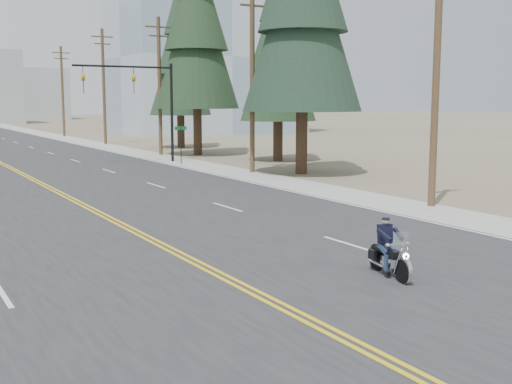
% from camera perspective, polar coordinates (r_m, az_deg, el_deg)
% --- Properties ---
extents(ground_plane, '(400.00, 400.00, 0.00)m').
position_cam_1_polar(ground_plane, '(13.91, 2.26, -10.22)').
color(ground_plane, '#776D56').
rests_on(ground_plane, ground).
extents(sidewalk_right, '(3.00, 200.00, 0.01)m').
position_cam_1_polar(sidewalk_right, '(83.35, -17.33, 4.73)').
color(sidewalk_right, '#A5A5A0').
rests_on(sidewalk_right, ground).
extents(traffic_mast_right, '(7.10, 0.26, 7.00)m').
position_cam_1_polar(traffic_mast_right, '(46.03, -9.88, 8.69)').
color(traffic_mast_right, black).
rests_on(traffic_mast_right, ground).
extents(street_sign, '(0.90, 0.06, 2.62)m').
position_cam_1_polar(street_sign, '(44.93, -6.70, 4.77)').
color(street_sign, black).
rests_on(street_sign, ground).
extents(utility_pole_a, '(2.20, 0.30, 11.00)m').
position_cam_1_polar(utility_pole_a, '(27.42, 15.75, 10.65)').
color(utility_pole_a, brown).
rests_on(utility_pole_a, ground).
extents(utility_pole_b, '(2.20, 0.30, 11.50)m').
position_cam_1_polar(utility_pole_b, '(39.39, -0.34, 10.45)').
color(utility_pole_b, brown).
rests_on(utility_pole_b, ground).
extents(utility_pole_c, '(2.20, 0.30, 11.00)m').
position_cam_1_polar(utility_pole_c, '(52.91, -8.57, 9.49)').
color(utility_pole_c, brown).
rests_on(utility_pole_c, ground).
extents(utility_pole_d, '(2.20, 0.30, 11.50)m').
position_cam_1_polar(utility_pole_d, '(67.08, -13.39, 9.26)').
color(utility_pole_d, brown).
rests_on(utility_pole_d, ground).
extents(utility_pole_e, '(2.20, 0.30, 11.00)m').
position_cam_1_polar(utility_pole_e, '(83.47, -16.82, 8.69)').
color(utility_pole_e, brown).
rests_on(utility_pole_e, ground).
extents(glass_building, '(24.00, 16.00, 20.00)m').
position_cam_1_polar(glass_building, '(90.24, -4.56, 11.65)').
color(glass_building, '#9EB5CC').
rests_on(glass_building, ground).
extents(haze_bldg_c, '(16.00, 12.00, 18.00)m').
position_cam_1_polar(haze_bldg_c, '(130.05, -9.10, 10.04)').
color(haze_bldg_c, '#B7BCC6').
rests_on(haze_bldg_c, ground).
extents(haze_bldg_e, '(14.00, 14.00, 12.00)m').
position_cam_1_polar(haze_bldg_e, '(164.30, -19.15, 8.23)').
color(haze_bldg_e, '#B7BCC6').
rests_on(haze_bldg_e, ground).
extents(motorcyclist, '(1.22, 2.03, 1.48)m').
position_cam_1_polar(motorcyclist, '(16.38, 11.82, -4.87)').
color(motorcyclist, black).
rests_on(motorcyclist, ground).
extents(conifer_mid, '(5.52, 5.52, 14.73)m').
position_cam_1_polar(conifer_mid, '(47.30, 2.00, 13.05)').
color(conifer_mid, '#382619').
rests_on(conifer_mid, ground).
extents(conifer_tall, '(6.78, 6.78, 18.82)m').
position_cam_1_polar(conifer_tall, '(52.88, -5.34, 15.06)').
color(conifer_tall, '#382619').
rests_on(conifer_tall, ground).
extents(conifer_far, '(5.73, 5.73, 15.35)m').
position_cam_1_polar(conifer_far, '(61.09, -6.80, 12.21)').
color(conifer_far, '#382619').
rests_on(conifer_far, ground).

